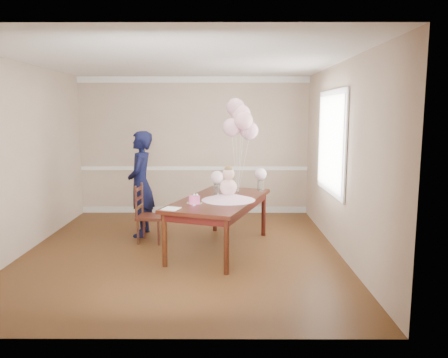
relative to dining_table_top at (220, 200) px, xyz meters
The scene contains 52 objects.
floor 0.92m from the dining_table_top, 169.77° to the right, with size 4.50×5.00×0.00m, color #381F0E.
ceiling 2.04m from the dining_table_top, 169.77° to the right, with size 4.50×5.00×0.02m, color silver.
wall_back 2.54m from the dining_table_top, 102.68° to the left, with size 4.50×0.02×2.70m, color tan.
wall_front 2.72m from the dining_table_top, 101.75° to the right, with size 4.50×0.02×2.70m, color tan.
wall_left 2.86m from the dining_table_top, behind, with size 0.02×5.00×2.70m, color tan.
wall_right 1.82m from the dining_table_top, ahead, with size 0.02×5.00×2.70m, color tan.
chair_rail_trim 2.46m from the dining_table_top, 102.73° to the left, with size 4.50×0.02×0.07m, color white.
crown_molding 3.10m from the dining_table_top, 102.73° to the left, with size 4.50×0.02×0.12m, color white.
baseboard_trim 2.54m from the dining_table_top, 102.73° to the left, with size 4.50×0.02×0.12m, color silver.
window_frame 1.92m from the dining_table_top, 13.41° to the left, with size 0.02×1.66×1.56m, color silver.
window_blinds 1.90m from the dining_table_top, 13.55° to the left, with size 0.01×1.50×1.40m, color white.
dining_table_top is the anchor object (origin of this frame).
table_apron 0.08m from the dining_table_top, ahead, with size 0.91×1.92×0.10m, color black.
table_leg_fl 1.09m from the dining_table_top, 133.65° to the right, with size 0.07×0.07×0.71m, color black.
table_leg_fr 1.09m from the dining_table_top, 84.58° to the right, with size 0.07×0.07×0.71m, color black.
table_leg_bl 1.09m from the dining_table_top, 95.42° to the left, with size 0.07×0.07×0.71m, color black.
table_leg_br 1.09m from the dining_table_top, 46.35° to the left, with size 0.07×0.07×0.71m, color black.
baby_skirt 0.18m from the dining_table_top, 37.55° to the right, with size 0.77×0.77×0.10m, color #E3A7C8.
baby_torso 0.26m from the dining_table_top, 37.55° to the right, with size 0.24×0.24×0.24m, color #FFA1C0.
baby_head 0.43m from the dining_table_top, 37.55° to the right, with size 0.17×0.17×0.17m, color beige.
baby_hair 0.49m from the dining_table_top, 37.55° to the right, with size 0.12×0.12×0.12m, color brown.
cake_platter 0.50m from the dining_table_top, 133.08° to the right, with size 0.22×0.22×0.01m, color silver.
birthday_cake 0.51m from the dining_table_top, 133.08° to the right, with size 0.15×0.15×0.10m, color #EB4A97.
cake_flower_a 0.52m from the dining_table_top, 133.08° to the right, with size 0.03×0.03×0.03m, color white.
cake_flower_b 0.49m from the dining_table_top, 130.69° to the right, with size 0.03×0.03×0.03m, color white.
rose_vase_near 0.36m from the dining_table_top, 97.45° to the left, with size 0.10×0.10×0.16m, color silver.
roses_near 0.45m from the dining_table_top, 97.45° to the left, with size 0.19×0.19×0.19m, color beige.
rose_vase_far 0.95m from the dining_table_top, 46.80° to the left, with size 0.10×0.10×0.16m, color white.
roses_far 0.99m from the dining_table_top, 46.80° to the left, with size 0.19×0.19×0.19m, color silver.
napkin 0.93m from the dining_table_top, 131.49° to the right, with size 0.20×0.20×0.01m, color white.
balloon_weight 0.57m from the dining_table_top, 60.58° to the left, with size 0.04×0.04×0.02m, color #B8B8BD.
balloon_a 1.18m from the dining_table_top, 70.89° to the left, with size 0.28×0.28×0.28m, color #FFB4CE.
balloon_b 1.26m from the dining_table_top, 49.08° to the left, with size 0.28×0.28×0.28m, color #FFB4C2.
balloon_c 1.41m from the dining_table_top, 60.43° to the left, with size 0.28×0.28×0.28m, color #FFB4C7.
balloon_d 1.50m from the dining_table_top, 69.18° to the left, with size 0.28×0.28×0.28m, color #D899AE.
balloon_e 1.20m from the dining_table_top, 49.24° to the left, with size 0.28×0.28×0.28m, color #EFA9C7.
balloon_ribbon_a 0.72m from the dining_table_top, 65.69° to the left, with size 0.00×0.00×0.85m, color white.
balloon_ribbon_b 0.75m from the dining_table_top, 54.94° to the left, with size 0.00×0.00×0.95m, color white.
balloon_ribbon_c 0.83m from the dining_table_top, 60.50° to the left, with size 0.00×0.00×1.05m, color white.
balloon_ribbon_d 0.87m from the dining_table_top, 65.27° to the left, with size 0.00×0.00×1.15m, color silver.
balloon_ribbon_e 0.76m from the dining_table_top, 54.37° to the left, with size 0.00×0.00×0.80m, color white.
dining_chair_seat 1.18m from the dining_table_top, 161.30° to the left, with size 0.39×0.39×0.04m, color #3A170F.
chair_leg_fl 1.38m from the dining_table_top, 170.00° to the left, with size 0.04×0.04×0.38m, color #371A0F.
chair_leg_fr 1.09m from the dining_table_top, 168.59° to the left, with size 0.04×0.04×0.38m, color #34150E.
chair_leg_bl 1.44m from the dining_table_top, 156.11° to the left, with size 0.04×0.04×0.38m, color #3D1610.
chair_leg_br 1.16m from the dining_table_top, 150.59° to the left, with size 0.04×0.04×0.38m, color #3B1310.
chair_back_post_l 1.29m from the dining_table_top, behind, with size 0.04×0.04×0.50m, color #37180F.
chair_back_post_r 1.35m from the dining_table_top, 156.35° to the left, with size 0.04×0.04×0.50m, color #391E0F.
chair_slat_low 1.32m from the dining_table_top, 163.04° to the left, with size 0.03×0.36×0.04m, color #3B2110.
chair_slat_mid 1.31m from the dining_table_top, 163.04° to the left, with size 0.03×0.36×0.04m, color #35110E.
chair_slat_top 1.31m from the dining_table_top, 163.04° to the left, with size 0.03×0.36×0.04m, color #34150E.
woman 1.50m from the dining_table_top, 149.48° to the left, with size 0.62×0.41×1.71m, color black.
Camera 1 is at (0.63, -6.11, 1.98)m, focal length 35.00 mm.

